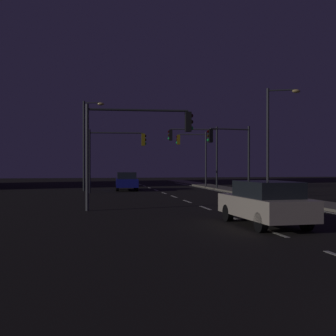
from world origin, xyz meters
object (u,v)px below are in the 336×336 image
traffic_light_near_right (230,146)px  traffic_light_far_center (116,148)px  traffic_light_far_left (136,135)px  street_lamp_corner (273,131)px  traffic_light_far_right (196,144)px  car (265,202)px  car_oncoming (127,181)px  street_lamp_median (87,137)px  traffic_light_mid_right (193,148)px

traffic_light_near_right → traffic_light_far_center: bearing=153.3°
traffic_light_far_left → street_lamp_corner: street_lamp_corner is taller
traffic_light_near_right → traffic_light_far_right: size_ratio=0.90×
traffic_light_near_right → traffic_light_far_center: size_ratio=0.99×
traffic_light_far_center → traffic_light_far_left: bearing=-89.2°
car → traffic_light_near_right: bearing=75.5°
car → car_oncoming: bearing=97.1°
street_lamp_median → street_lamp_corner: bearing=-38.3°
traffic_light_far_right → street_lamp_corner: 10.16m
car_oncoming → street_lamp_corner: bearing=-49.3°
car_oncoming → car: bearing=-82.9°
traffic_light_far_left → traffic_light_near_right: bearing=49.5°
traffic_light_mid_right → traffic_light_far_right: (-0.77, -4.03, 0.17)m
car → traffic_light_far_left: bearing=122.1°
traffic_light_far_right → street_lamp_median: bearing=-179.6°
traffic_light_far_left → street_lamp_corner: 11.82m
car → traffic_light_far_left: traffic_light_far_left is taller
traffic_light_near_right → street_lamp_median: size_ratio=0.65×
traffic_light_far_right → car_oncoming: bearing=174.5°
traffic_light_near_right → car: bearing=-104.5°
traffic_light_far_right → street_lamp_corner: (2.86, -9.74, 0.46)m
traffic_light_near_right → traffic_light_mid_right: bearing=90.1°
traffic_light_far_left → street_lamp_corner: bearing=33.1°
traffic_light_mid_right → car: bearing=-98.5°
traffic_light_far_center → street_lamp_corner: 12.12m
traffic_light_mid_right → street_lamp_corner: bearing=-81.4°
traffic_light_far_center → street_lamp_median: size_ratio=0.65×
car_oncoming → street_lamp_corner: (8.89, -10.32, 3.65)m
car → traffic_light_far_right: traffic_light_far_right is taller
traffic_light_near_right → traffic_light_far_left: 12.01m
car_oncoming → traffic_light_far_left: 17.02m
car_oncoming → traffic_light_far_right: traffic_light_far_right is taller
car_oncoming → street_lamp_median: bearing=-169.1°
traffic_light_far_center → street_lamp_corner: bearing=-33.7°
car_oncoming → street_lamp_median: street_lamp_median is taller
traffic_light_near_right → street_lamp_median: bearing=145.6°
traffic_light_mid_right → street_lamp_median: size_ratio=0.70×
traffic_light_near_right → traffic_light_far_right: 7.11m
car_oncoming → street_lamp_corner: 14.10m
traffic_light_far_center → car_oncoming: bearing=72.1°
car_oncoming → street_lamp_median: size_ratio=0.59×
traffic_light_near_right → street_lamp_corner: (2.07, -2.69, 0.91)m
traffic_light_mid_right → street_lamp_median: street_lamp_median is taller
car_oncoming → traffic_light_far_right: (6.03, -0.58, 3.19)m
car_oncoming → traffic_light_near_right: 10.60m
car → street_lamp_median: (-6.25, 22.26, 3.68)m
car → traffic_light_near_right: size_ratio=0.92×
traffic_light_far_center → street_lamp_median: (-2.21, 2.97, 0.98)m
traffic_light_far_left → traffic_light_far_center: 13.15m
traffic_light_far_left → street_lamp_corner: size_ratio=0.72×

